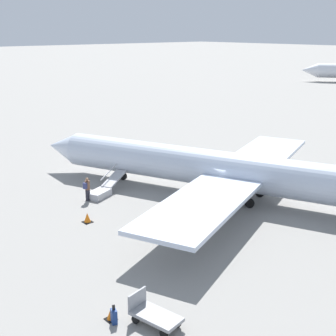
{
  "coord_description": "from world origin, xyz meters",
  "views": [
    {
      "loc": [
        -22.03,
        24.54,
        12.02
      ],
      "look_at": [
        3.38,
        2.23,
        1.89
      ],
      "focal_mm": 50.0,
      "sensor_mm": 36.0,
      "label": 1
    }
  ],
  "objects_px": {
    "boarding_stairs": "(102,191)",
    "suitcase": "(114,316)",
    "luggage_cart": "(154,315)",
    "airplane_main": "(234,171)",
    "passenger": "(87,188)"
  },
  "relations": [
    {
      "from": "luggage_cart",
      "to": "suitcase",
      "type": "relative_size",
      "value": 2.69
    },
    {
      "from": "airplane_main",
      "to": "boarding_stairs",
      "type": "bearing_deg",
      "value": 23.58
    },
    {
      "from": "suitcase",
      "to": "boarding_stairs",
      "type": "bearing_deg",
      "value": -31.86
    },
    {
      "from": "passenger",
      "to": "suitcase",
      "type": "height_order",
      "value": "passenger"
    },
    {
      "from": "passenger",
      "to": "luggage_cart",
      "type": "bearing_deg",
      "value": -133.11
    },
    {
      "from": "luggage_cart",
      "to": "boarding_stairs",
      "type": "bearing_deg",
      "value": -36.68
    },
    {
      "from": "luggage_cart",
      "to": "suitcase",
      "type": "xyz_separation_m",
      "value": [
        1.17,
        1.22,
        -0.13
      ]
    },
    {
      "from": "luggage_cart",
      "to": "airplane_main",
      "type": "bearing_deg",
      "value": -71.39
    },
    {
      "from": "passenger",
      "to": "airplane_main",
      "type": "bearing_deg",
      "value": -60.26
    },
    {
      "from": "airplane_main",
      "to": "suitcase",
      "type": "distance_m",
      "value": 16.82
    },
    {
      "from": "luggage_cart",
      "to": "passenger",
      "type": "bearing_deg",
      "value": -32.4
    },
    {
      "from": "airplane_main",
      "to": "boarding_stairs",
      "type": "height_order",
      "value": "airplane_main"
    },
    {
      "from": "airplane_main",
      "to": "luggage_cart",
      "type": "xyz_separation_m",
      "value": [
        -7.88,
        14.1,
        -1.67
      ]
    },
    {
      "from": "boarding_stairs",
      "to": "suitcase",
      "type": "distance_m",
      "value": 16.02
    },
    {
      "from": "boarding_stairs",
      "to": "passenger",
      "type": "bearing_deg",
      "value": 167.09
    }
  ]
}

